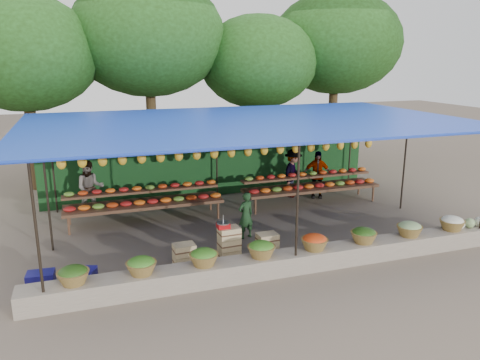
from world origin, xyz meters
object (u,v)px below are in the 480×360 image
object	(u,v)px
weighing_scale	(223,225)
blue_crate_back	(41,280)
vendor_seated	(246,215)
crate_counter	(228,247)
blue_crate_front	(81,277)

from	to	relation	value
weighing_scale	blue_crate_back	bearing A→B (deg)	-179.92
vendor_seated	crate_counter	bearing A→B (deg)	38.48
vendor_seated	blue_crate_back	world-z (taller)	vendor_seated
crate_counter	blue_crate_front	world-z (taller)	crate_counter
crate_counter	vendor_seated	xyz separation A→B (m)	(0.82, 1.14, 0.27)
weighing_scale	vendor_seated	distance (m)	1.48
crate_counter	blue_crate_back	xyz separation A→B (m)	(-3.81, -0.01, -0.16)
weighing_scale	blue_crate_front	bearing A→B (deg)	-176.66
blue_crate_front	blue_crate_back	bearing A→B (deg)	-172.29
crate_counter	blue_crate_front	bearing A→B (deg)	-176.78
vendor_seated	weighing_scale	bearing A→B (deg)	35.21
weighing_scale	vendor_seated	bearing A→B (deg)	51.02
crate_counter	blue_crate_back	bearing A→B (deg)	-179.92
weighing_scale	blue_crate_front	world-z (taller)	weighing_scale
vendor_seated	blue_crate_back	distance (m)	4.78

